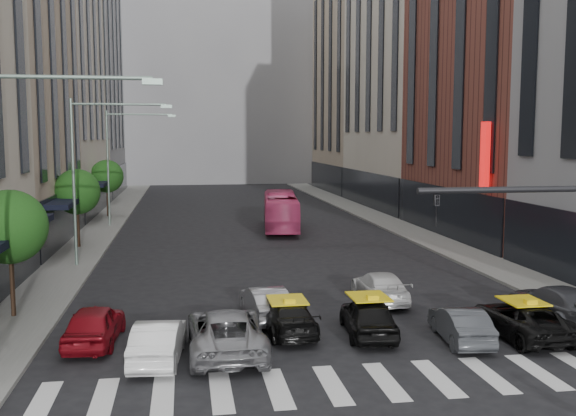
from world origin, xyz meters
name	(u,v)px	position (x,y,z in m)	size (l,w,h in m)	color
ground	(382,404)	(0.00, 0.00, 0.00)	(160.00, 160.00, 0.00)	black
sidewalk_left	(93,238)	(-11.50, 30.00, 0.07)	(3.00, 96.00, 0.15)	slate
sidewalk_right	(408,230)	(11.50, 30.00, 0.07)	(3.00, 96.00, 0.15)	slate
building_left_c	(47,15)	(-17.00, 46.00, 18.00)	(8.00, 20.00, 36.00)	beige
building_left_d	(82,70)	(-17.00, 65.00, 15.00)	(8.00, 18.00, 30.00)	gray
building_right_b	(501,52)	(17.00, 27.00, 13.00)	(8.00, 18.00, 26.00)	brown
building_right_c	(409,4)	(17.00, 46.00, 20.00)	(8.00, 20.00, 40.00)	beige
building_right_d	(357,83)	(17.00, 65.00, 14.00)	(8.00, 18.00, 28.00)	tan
building_far	(216,65)	(0.00, 85.00, 18.00)	(30.00, 10.00, 36.00)	gray
tree_near	(10,227)	(-11.80, 10.00, 3.65)	(2.88, 2.88, 4.95)	black
tree_mid	(77,192)	(-11.80, 26.00, 3.65)	(2.88, 2.88, 4.95)	black
tree_far	(107,176)	(-11.80, 42.00, 3.65)	(2.88, 2.88, 4.95)	black
streetlamp_near	(15,178)	(-10.04, 4.00, 5.90)	(5.38, 0.25, 9.00)	gray
streetlamp_mid	(91,159)	(-10.04, 20.00, 5.90)	(5.38, 0.25, 9.00)	gray
streetlamp_far	(120,152)	(-10.04, 36.00, 5.90)	(5.38, 0.25, 9.00)	gray
liberty_sign	(485,155)	(12.60, 20.00, 6.00)	(0.30, 0.70, 4.00)	red
car_red	(94,324)	(-8.25, 6.38, 0.70)	(1.64, 4.09, 1.39)	maroon
car_white_front	(159,340)	(-6.01, 4.33, 0.67)	(1.41, 4.05, 1.33)	white
car_silver	(226,331)	(-3.84, 4.76, 0.74)	(2.44, 5.30, 1.47)	gray
taxi_left	(287,317)	(-1.51, 6.51, 0.61)	(1.71, 4.20, 1.22)	black
taxi_center	(368,316)	(1.32, 5.78, 0.70)	(1.66, 4.13, 1.41)	black
car_grey_mid	(460,324)	(4.30, 4.62, 0.62)	(1.32, 3.79, 1.25)	#383B3F
taxi_right	(522,319)	(6.70, 4.77, 0.64)	(2.13, 4.62, 1.28)	black
car_grey_curb	(557,304)	(9.01, 6.32, 0.71)	(1.98, 4.87, 1.41)	#3C3D43
car_row2_left	(265,303)	(-2.07, 8.45, 0.66)	(1.39, 3.98, 1.31)	#96969B
car_row2_right	(380,287)	(3.18, 10.34, 0.65)	(1.82, 4.48, 1.30)	silver
bus	(281,211)	(2.14, 32.34, 1.44)	(2.42, 10.33, 2.88)	#C73A6C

